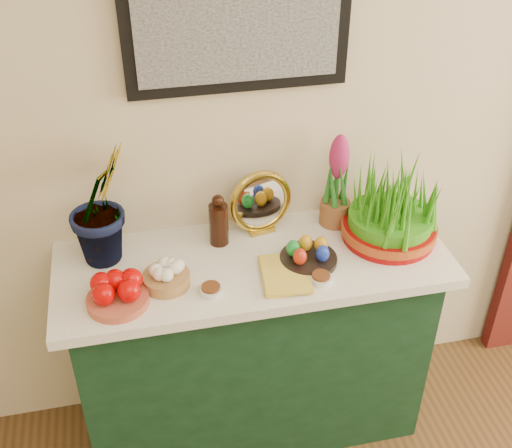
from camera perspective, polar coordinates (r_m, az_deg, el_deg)
The scene contains 13 objects.
sideboard at distance 2.59m, azimuth -0.24°, elevation -11.12°, with size 1.30×0.45×0.85m, color #133620.
tablecloth at distance 2.30m, azimuth -0.27°, elevation -3.39°, with size 1.40×0.55×0.04m, color silver.
hyacinth_green at distance 2.19m, azimuth -13.85°, elevation 3.25°, with size 0.29×0.24×0.57m, color #246E21.
apple_bowl at distance 2.12m, azimuth -12.27°, elevation -6.05°, with size 0.27×0.27×0.10m.
garlic_basket at distance 2.17m, azimuth -8.00°, elevation -4.59°, with size 0.21×0.21×0.09m.
vinegar_cruet at distance 2.31m, azimuth -3.34°, elevation 0.17°, with size 0.07×0.07×0.20m.
mirror at distance 2.36m, azimuth 0.42°, elevation 1.90°, with size 0.25×0.10×0.25m.
book at distance 2.18m, azimuth 0.50°, elevation -4.61°, with size 0.15×0.21×0.03m, color gold.
spice_dish_left at distance 2.13m, azimuth -4.03°, elevation -5.84°, with size 0.08×0.08×0.03m.
spice_dish_right at distance 2.18m, azimuth 5.80°, elevation -4.80°, with size 0.08×0.08×0.03m.
egg_plate at distance 2.26m, azimuth 4.68°, elevation -2.72°, with size 0.24×0.24×0.08m.
hyacinth_pink at distance 2.39m, azimuth 7.20°, elevation 3.47°, with size 0.11×0.11×0.37m.
wheatgrass_sabzeh at distance 2.36m, azimuth 11.96°, elevation 1.30°, with size 0.35×0.35×0.29m.
Camera 1 is at (-0.77, 0.24, 2.29)m, focal length 45.00 mm.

